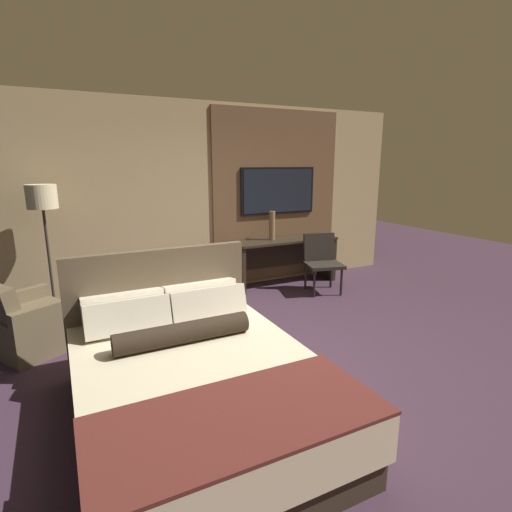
{
  "coord_description": "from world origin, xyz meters",
  "views": [
    {
      "loc": [
        -1.8,
        -3.11,
        1.94
      ],
      "look_at": [
        0.21,
        0.9,
        0.88
      ],
      "focal_mm": 28.0,
      "sensor_mm": 36.0,
      "label": 1
    }
  ],
  "objects_px": {
    "bed": "(194,380)",
    "desk": "(284,253)",
    "floor_lamp": "(43,208)",
    "armchair_by_window": "(30,325)",
    "vase_tall": "(272,226)",
    "tv": "(278,191)",
    "desk_chair": "(321,258)"
  },
  "relations": [
    {
      "from": "desk",
      "to": "vase_tall",
      "type": "relative_size",
      "value": 3.81
    },
    {
      "from": "bed",
      "to": "floor_lamp",
      "type": "height_order",
      "value": "floor_lamp"
    },
    {
      "from": "bed",
      "to": "tv",
      "type": "distance_m",
      "value": 4.01
    },
    {
      "from": "floor_lamp",
      "to": "bed",
      "type": "bearing_deg",
      "value": -70.49
    },
    {
      "from": "desk_chair",
      "to": "desk",
      "type": "bearing_deg",
      "value": 134.41
    },
    {
      "from": "desk",
      "to": "armchair_by_window",
      "type": "distance_m",
      "value": 3.7
    },
    {
      "from": "desk",
      "to": "tv",
      "type": "xyz_separation_m",
      "value": [
        0.0,
        0.21,
        0.99
      ]
    },
    {
      "from": "armchair_by_window",
      "to": "vase_tall",
      "type": "relative_size",
      "value": 2.34
    },
    {
      "from": "desk",
      "to": "tv",
      "type": "relative_size",
      "value": 1.3
    },
    {
      "from": "desk",
      "to": "floor_lamp",
      "type": "xyz_separation_m",
      "value": [
        -3.36,
        -0.12,
        0.91
      ]
    },
    {
      "from": "desk_chair",
      "to": "vase_tall",
      "type": "bearing_deg",
      "value": 147.26
    },
    {
      "from": "armchair_by_window",
      "to": "floor_lamp",
      "type": "relative_size",
      "value": 0.63
    },
    {
      "from": "tv",
      "to": "desk_chair",
      "type": "bearing_deg",
      "value": -67.41
    },
    {
      "from": "desk",
      "to": "armchair_by_window",
      "type": "xyz_separation_m",
      "value": [
        -3.6,
        -0.85,
        -0.24
      ]
    },
    {
      "from": "desk",
      "to": "desk_chair",
      "type": "height_order",
      "value": "desk_chair"
    },
    {
      "from": "desk",
      "to": "armchair_by_window",
      "type": "height_order",
      "value": "armchair_by_window"
    },
    {
      "from": "bed",
      "to": "armchair_by_window",
      "type": "distance_m",
      "value": 2.26
    },
    {
      "from": "desk",
      "to": "vase_tall",
      "type": "bearing_deg",
      "value": 176.08
    },
    {
      "from": "tv",
      "to": "desk_chair",
      "type": "distance_m",
      "value": 1.29
    },
    {
      "from": "bed",
      "to": "armchair_by_window",
      "type": "xyz_separation_m",
      "value": [
        -1.17,
        1.93,
        -0.06
      ]
    },
    {
      "from": "tv",
      "to": "floor_lamp",
      "type": "bearing_deg",
      "value": -174.45
    },
    {
      "from": "tv",
      "to": "bed",
      "type": "bearing_deg",
      "value": -129.1
    },
    {
      "from": "bed",
      "to": "desk",
      "type": "distance_m",
      "value": 3.69
    },
    {
      "from": "bed",
      "to": "armchair_by_window",
      "type": "relative_size",
      "value": 2.15
    },
    {
      "from": "tv",
      "to": "armchair_by_window",
      "type": "bearing_deg",
      "value": -163.71
    },
    {
      "from": "bed",
      "to": "desk_chair",
      "type": "relative_size",
      "value": 2.59
    },
    {
      "from": "tv",
      "to": "floor_lamp",
      "type": "relative_size",
      "value": 0.78
    },
    {
      "from": "desk",
      "to": "tv",
      "type": "height_order",
      "value": "tv"
    },
    {
      "from": "bed",
      "to": "desk",
      "type": "height_order",
      "value": "bed"
    },
    {
      "from": "desk_chair",
      "to": "vase_tall",
      "type": "xyz_separation_m",
      "value": [
        -0.54,
        0.59,
        0.45
      ]
    },
    {
      "from": "armchair_by_window",
      "to": "vase_tall",
      "type": "bearing_deg",
      "value": -105.95
    },
    {
      "from": "desk",
      "to": "floor_lamp",
      "type": "bearing_deg",
      "value": -177.93
    }
  ]
}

